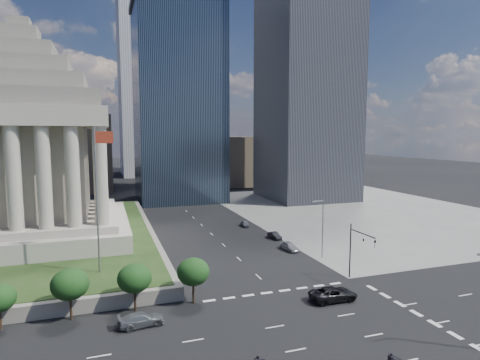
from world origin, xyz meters
name	(u,v)px	position (x,y,z in m)	size (l,w,h in m)	color
ground	(171,197)	(0.00, 100.00, 0.00)	(500.00, 500.00, 0.00)	black
sidewalk_ne	(360,210)	(46.00, 60.00, 0.01)	(68.00, 90.00, 0.03)	slate
war_memorial	(26,131)	(-34.00, 48.00, 21.40)	(34.00, 34.00, 39.00)	#A29787
flagpole	(98,191)	(-21.83, 24.00, 13.11)	(2.52, 0.24, 20.00)	slate
midrise_glass	(178,106)	(2.00, 95.00, 30.00)	(26.00, 26.00, 60.00)	black
highrise_ne	(307,43)	(42.00, 85.00, 50.00)	(26.00, 28.00, 100.00)	black
building_filler_ne	(234,160)	(32.00, 130.00, 10.00)	(20.00, 30.00, 20.00)	brown
building_filler_nw	(78,153)	(-30.00, 130.00, 14.00)	(24.00, 30.00, 28.00)	brown
traffic_signal_ne	(358,245)	(12.50, 13.70, 5.25)	(0.30, 5.74, 8.00)	black
street_lamp_north	(322,225)	(13.33, 25.00, 5.66)	(2.13, 0.22, 10.00)	slate
pickup_truck	(333,294)	(5.80, 9.06, 0.85)	(6.10, 2.81, 1.69)	black
suv_grey	(142,319)	(-17.64, 9.93, 0.73)	(2.05, 5.04, 1.46)	#575B5E
parked_sedan_near	(289,246)	(10.20, 30.81, 0.77)	(4.52, 1.82, 1.54)	gray
parked_sedan_mid	(275,236)	(11.03, 39.25, 0.64)	(3.89, 1.36, 1.28)	black
parked_sedan_far	(245,224)	(9.00, 51.33, 0.63)	(1.50, 3.72, 1.27)	slate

